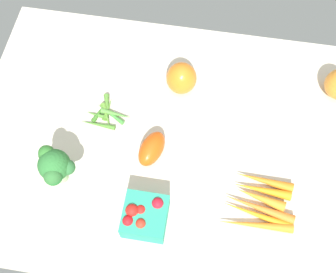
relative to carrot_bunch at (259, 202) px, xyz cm
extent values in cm
cube|color=beige|center=(24.63, -13.62, -2.21)|extent=(104.00, 76.00, 2.00)
cone|color=orange|center=(-0.70, -5.76, 0.05)|extent=(14.50, 4.28, 2.52)
cone|color=orange|center=(-0.40, -3.27, 0.01)|extent=(14.17, 3.41, 2.44)
cone|color=orange|center=(-0.13, -1.08, 0.14)|extent=(12.33, 5.41, 2.69)
cone|color=orange|center=(0.16, 1.33, 0.01)|extent=(17.49, 5.93, 2.43)
cone|color=orange|center=(0.37, 3.08, -0.19)|extent=(17.30, 5.48, 2.05)
cone|color=orange|center=(0.68, 5.63, -0.05)|extent=(17.85, 3.34, 2.31)
cube|color=teal|center=(26.50, 8.31, 1.85)|extent=(10.19, 10.19, 6.13)
sphere|color=red|center=(26.94, 10.77, 4.55)|extent=(2.45, 2.45, 2.45)
sphere|color=red|center=(23.97, 5.51, 4.52)|extent=(2.85, 2.85, 2.85)
sphere|color=red|center=(27.55, 7.58, 4.14)|extent=(2.67, 2.67, 2.67)
sphere|color=red|center=(29.95, 10.61, 4.61)|extent=(2.56, 2.56, 2.56)
sphere|color=red|center=(29.46, 8.10, 4.55)|extent=(3.15, 3.15, 3.15)
ellipsoid|color=orange|center=(23.62, -30.20, 3.41)|extent=(8.26, 8.26, 9.24)
ellipsoid|color=#DE5312|center=(28.10, -9.20, 1.60)|extent=(8.27, 11.14, 5.62)
cylinder|color=#9EC68A|center=(49.28, 0.93, 1.47)|extent=(3.28, 3.28, 5.36)
sphere|color=#2C7032|center=(49.28, 0.93, 7.03)|extent=(7.68, 7.68, 7.68)
sphere|color=#2F6C36|center=(46.21, 0.84, 6.61)|extent=(3.74, 3.74, 3.74)
sphere|color=#2F6F2C|center=(51.44, -1.24, 8.34)|extent=(3.83, 3.83, 3.83)
sphere|color=#306C32|center=(48.51, 3.91, 7.79)|extent=(4.29, 4.29, 4.29)
sphere|color=#316C2D|center=(51.74, -0.91, 7.76)|extent=(3.33, 3.33, 3.33)
sphere|color=#27712F|center=(48.51, 3.91, 7.64)|extent=(4.36, 4.36, 4.36)
cone|color=#578A2F|center=(42.02, -17.77, -0.35)|extent=(4.71, 7.15, 1.71)
cone|color=#44913D|center=(41.27, -18.61, -0.58)|extent=(8.85, 5.66, 1.25)
cone|color=#4F8A39|center=(39.48, -18.55, -0.34)|extent=(8.45, 2.68, 1.73)
cone|color=#508531|center=(42.31, -19.84, -0.43)|extent=(3.79, 8.81, 1.55)
cone|color=#548F2D|center=(42.08, -19.79, -0.52)|extent=(1.76, 6.76, 1.38)
cone|color=#518A34|center=(44.66, -17.60, -0.56)|extent=(6.36, 2.13, 1.31)
cone|color=#42802B|center=(44.19, -18.42, -0.53)|extent=(3.28, 6.25, 1.36)
cone|color=#477B2B|center=(43.84, -14.82, -0.56)|extent=(9.83, 1.81, 1.30)
camera|label=1|loc=(17.14, 32.91, 98.10)|focal=44.81mm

